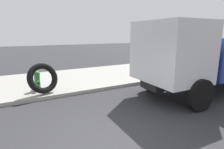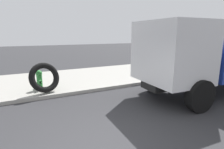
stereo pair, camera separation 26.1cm
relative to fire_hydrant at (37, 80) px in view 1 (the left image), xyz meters
name	(u,v)px [view 1 (the left image)]	position (x,y,z in m)	size (l,w,h in m)	color
sidewalk_curb	(50,82)	(0.78, 1.47, -0.53)	(36.00, 5.00, 0.15)	#99968E
fire_hydrant	(37,80)	(0.00, 0.00, 0.00)	(0.27, 0.61, 0.85)	#2D8438
loose_tire	(43,78)	(0.15, -0.57, 0.18)	(1.26, 1.26, 0.24)	black
dump_truck_blue	(211,56)	(6.64, -3.44, 1.01)	(7.11, 3.06, 3.00)	#1E3899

